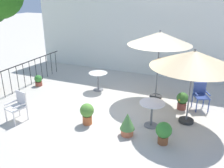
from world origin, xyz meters
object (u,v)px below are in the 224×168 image
Objects in this scene: potted_plant_0 at (182,100)px; potted_plant_4 at (127,124)px; patio_umbrella_0 at (194,59)px; patio_umbrella_1 at (160,39)px; patio_chair_0 at (200,94)px; potted_plant_3 at (38,80)px; patio_chair_1 at (18,105)px; potted_plant_1 at (87,113)px; cafe_table_0 at (98,78)px; cafe_table_1 at (152,110)px; potted_plant_2 at (164,132)px.

potted_plant_4 reaches higher than potted_plant_0.
potted_plant_4 is (-1.39, -1.34, -1.58)m from patio_umbrella_0.
patio_chair_0 is (1.52, -0.27, -1.65)m from patio_umbrella_1.
patio_umbrella_1 is 5.36× the size of potted_plant_3.
patio_umbrella_0 is 5.21m from patio_chair_1.
patio_umbrella_1 is 3.47m from potted_plant_1.
potted_plant_0 is (4.43, 2.63, -0.18)m from patio_chair_1.
patio_chair_1 is (-4.67, -1.82, -1.43)m from patio_umbrella_0.
patio_umbrella_1 reaches higher than cafe_table_0.
potted_plant_1 is at bearing 175.52° from potted_plant_4.
potted_plant_4 is at bearing -118.01° from potted_plant_0.
patio_umbrella_0 is at bearing 34.33° from cafe_table_1.
cafe_table_0 is at bearing 178.17° from patio_chair_0.
potted_plant_1 is 1.07× the size of potted_plant_2.
cafe_table_1 reaches higher than potted_plant_2.
cafe_table_0 is 3.31m from potted_plant_4.
patio_chair_1 is at bearing -111.20° from cafe_table_0.
potted_plant_2 is at bearing -94.62° from potted_plant_0.
potted_plant_0 is at bearing 61.99° from potted_plant_4.
cafe_table_0 reaches higher than potted_plant_0.
patio_chair_0 is 2.95m from potted_plant_4.
potted_plant_2 is (-0.42, -1.35, -1.59)m from patio_umbrella_0.
potted_plant_1 is 1.40× the size of potted_plant_3.
cafe_table_1 is 2.08m from patio_chair_0.
potted_plant_3 is (-3.31, 1.90, -0.13)m from potted_plant_1.
patio_chair_1 is (-4.95, -2.90, -0.01)m from patio_chair_0.
potted_plant_0 is at bearing 1.46° from potted_plant_3.
potted_plant_0 is at bearing -28.83° from patio_umbrella_1.
patio_chair_1 is 1.33× the size of potted_plant_4.
potted_plant_1 is at bearing 177.37° from potted_plant_2.
cafe_table_0 is 1.09× the size of potted_plant_4.
patio_umbrella_0 is 3.70× the size of potted_plant_1.
patio_umbrella_1 is 3.36m from potted_plant_2.
cafe_table_1 is at bearing -14.27° from potted_plant_3.
patio_umbrella_1 is at bearing 61.29° from potted_plant_1.
potted_plant_3 is 5.01m from potted_plant_4.
patio_umbrella_0 is at bearing 24.99° from potted_plant_1.
cafe_table_1 is at bearing 19.42° from potted_plant_1.
cafe_table_0 reaches higher than potted_plant_1.
patio_chair_1 is 1.47× the size of potted_plant_2.
potted_plant_0 is 3.17m from potted_plant_1.
patio_umbrella_0 reaches higher than cafe_table_0.
potted_plant_4 is (-1.14, -2.15, 0.03)m from potted_plant_0.
potted_plant_1 is (-1.42, -2.60, -1.80)m from patio_umbrella_1.
cafe_table_1 is 0.88m from potted_plant_4.
potted_plant_1 is 2.25m from potted_plant_2.
potted_plant_4 is at bearing -124.49° from patio_chair_0.
cafe_table_0 is 3.78m from patio_chair_0.
patio_chair_1 is (-1.17, -3.03, 0.00)m from cafe_table_0.
potted_plant_1 is at bearing -160.58° from cafe_table_1.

